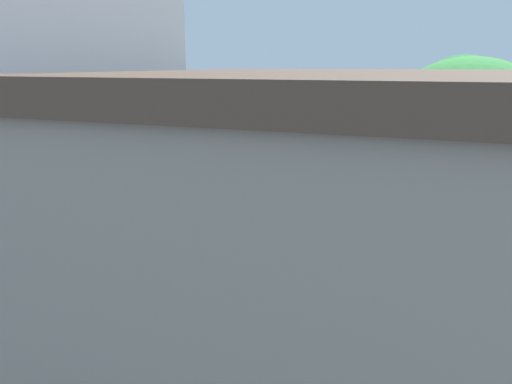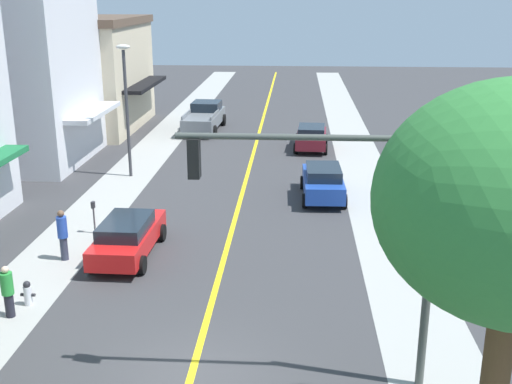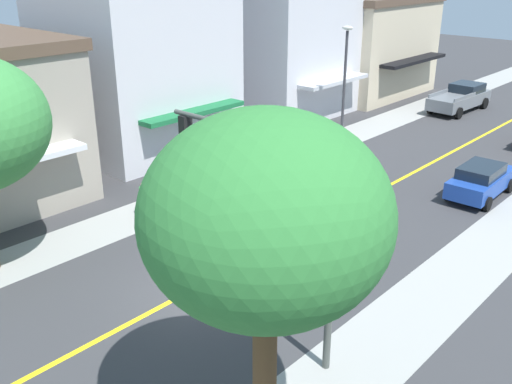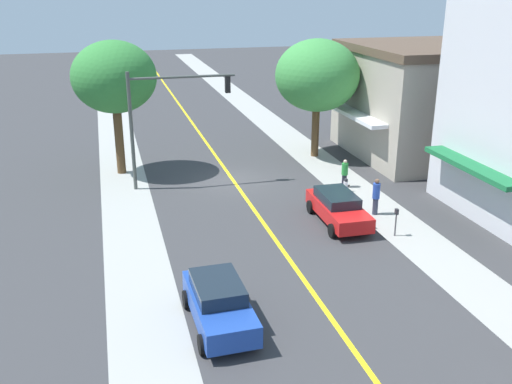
# 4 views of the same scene
# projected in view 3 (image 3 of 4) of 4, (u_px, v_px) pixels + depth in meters

# --- Properties ---
(ground_plane) EXTENTS (140.00, 140.00, 0.00)m
(ground_plane) POSITION_uv_depth(u_px,v_px,m) (189.00, 292.00, 18.95)
(ground_plane) COLOR #38383A
(sidewalk_left) EXTENTS (2.62, 126.00, 0.01)m
(sidewalk_left) POSITION_uv_depth(u_px,v_px,m) (86.00, 235.00, 22.76)
(sidewalk_left) COLOR #9E9E99
(sidewalk_left) RESTS_ON ground
(sidewalk_right) EXTENTS (2.62, 126.00, 0.01)m
(sidewalk_right) POSITION_uv_depth(u_px,v_px,m) (344.00, 376.00, 15.13)
(sidewalk_right) COLOR #9E9E99
(sidewalk_right) RESTS_ON ground
(road_centerline_stripe) EXTENTS (0.20, 126.00, 0.00)m
(road_centerline_stripe) POSITION_uv_depth(u_px,v_px,m) (189.00, 291.00, 18.95)
(road_centerline_stripe) COLOR yellow
(road_centerline_stripe) RESTS_ON ground
(pale_office_building) EXTENTS (9.69, 8.75, 14.00)m
(pale_office_building) POSITION_uv_depth(u_px,v_px,m) (132.00, 21.00, 31.03)
(pale_office_building) COLOR silver
(pale_office_building) RESTS_ON ground
(tan_rowhouse) EXTENTS (11.06, 8.37, 11.32)m
(tan_rowhouse) POSITION_uv_depth(u_px,v_px,m) (271.00, 29.00, 39.42)
(tan_rowhouse) COLOR silver
(tan_rowhouse) RESTS_ON ground
(brick_apartment_block) EXTENTS (12.58, 10.67, 7.53)m
(brick_apartment_block) POSITION_uv_depth(u_px,v_px,m) (345.00, 43.00, 46.44)
(brick_apartment_block) COLOR beige
(brick_apartment_block) RESTS_ON ground
(street_tree_right_corner) EXTENTS (4.83, 4.83, 7.78)m
(street_tree_right_corner) POSITION_uv_depth(u_px,v_px,m) (266.00, 219.00, 10.75)
(street_tree_right_corner) COLOR brown
(street_tree_right_corner) RESTS_ON ground
(fire_hydrant) EXTENTS (0.44, 0.24, 0.79)m
(fire_hydrant) POSITION_uv_depth(u_px,v_px,m) (162.00, 205.00, 24.54)
(fire_hydrant) COLOR silver
(fire_hydrant) RESTS_ON ground
(parking_meter) EXTENTS (0.12, 0.18, 1.31)m
(parking_meter) POSITION_uv_depth(u_px,v_px,m) (259.00, 161.00, 28.38)
(parking_meter) COLOR #4C4C51
(parking_meter) RESTS_ON ground
(traffic_light_mast) EXTENTS (5.80, 0.32, 6.44)m
(traffic_light_mast) POSITION_uv_depth(u_px,v_px,m) (277.00, 199.00, 14.93)
(traffic_light_mast) COLOR #474C47
(traffic_light_mast) RESTS_ON ground
(street_lamp) EXTENTS (0.70, 0.36, 6.66)m
(street_lamp) POSITION_uv_depth(u_px,v_px,m) (345.00, 72.00, 33.13)
(street_lamp) COLOR #38383D
(street_lamp) RESTS_ON ground
(red_sedan_left_curb) EXTENTS (2.00, 4.61, 1.45)m
(red_sedan_left_curb) POSITION_uv_depth(u_px,v_px,m) (259.00, 184.00, 25.76)
(red_sedan_left_curb) COLOR red
(red_sedan_left_curb) RESTS_ON ground
(blue_sedan_right_curb) EXTENTS (2.04, 4.31, 1.55)m
(blue_sedan_right_curb) POSITION_uv_depth(u_px,v_px,m) (481.00, 180.00, 26.17)
(blue_sedan_right_curb) COLOR #1E429E
(blue_sedan_right_curb) RESTS_ON ground
(grey_pickup_truck) EXTENTS (2.52, 5.95, 1.85)m
(grey_pickup_truck) POSITION_uv_depth(u_px,v_px,m) (460.00, 98.00, 40.90)
(grey_pickup_truck) COLOR slate
(grey_pickup_truck) RESTS_ON ground
(pedestrian_green_shirt) EXTENTS (0.36, 0.36, 1.60)m
(pedestrian_green_shirt) POSITION_uv_depth(u_px,v_px,m) (144.00, 199.00, 24.01)
(pedestrian_green_shirt) COLOR black
(pedestrian_green_shirt) RESTS_ON ground
(pedestrian_blue_shirt) EXTENTS (0.35, 0.35, 1.85)m
(pedestrian_blue_shirt) POSITION_uv_depth(u_px,v_px,m) (217.00, 171.00, 26.72)
(pedestrian_blue_shirt) COLOR #33384C
(pedestrian_blue_shirt) RESTS_ON ground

